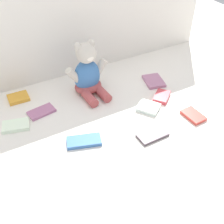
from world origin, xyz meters
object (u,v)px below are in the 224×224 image
book_case_3 (16,126)px  book_case_8 (153,135)px  teddy_bear (88,75)px  book_case_1 (193,116)px  book_case_5 (18,98)px  book_case_0 (84,141)px  book_case_6 (41,112)px  book_case_7 (154,81)px  book_case_2 (148,107)px  book_case_4 (162,97)px

book_case_3 → book_case_8: (0.49, -0.33, -0.00)m
teddy_bear → book_case_8: bearing=-79.2°
book_case_1 → book_case_5: size_ratio=1.08×
book_case_0 → book_case_6: bearing=-142.7°
book_case_6 → book_case_5: bearing=14.2°
book_case_3 → teddy_bear: bearing=117.7°
book_case_7 → book_case_3: bearing=14.0°
book_case_2 → book_case_8: (-0.09, -0.16, -0.00)m
teddy_bear → book_case_1: 0.53m
book_case_0 → book_case_3: bearing=-117.7°
book_case_2 → book_case_6: 0.49m
book_case_7 → book_case_1: bearing=102.6°
book_case_0 → book_case_8: bearing=86.9°
book_case_0 → book_case_5: size_ratio=1.44×
book_case_6 → book_case_8: same height
book_case_4 → book_case_7: book_case_4 is taller
book_case_1 → book_case_7: size_ratio=0.85×
book_case_3 → book_case_0: bearing=58.9°
book_case_4 → book_case_5: size_ratio=1.05×
book_case_2 → book_case_3: book_case_2 is taller
book_case_6 → book_case_0: bearing=-169.7°
book_case_5 → book_case_6: book_case_5 is taller
book_case_3 → book_case_5: same height
book_case_0 → book_case_7: size_ratio=1.14×
teddy_bear → book_case_1: teddy_bear is taller
book_case_7 → book_case_0: bearing=38.2°
book_case_2 → book_case_8: book_case_2 is taller
book_case_0 → book_case_3: (-0.22, 0.23, 0.00)m
book_case_0 → book_case_4: bearing=119.7°
teddy_bear → book_case_2: (0.18, -0.26, -0.09)m
book_case_4 → book_case_5: book_case_4 is taller
book_case_3 → book_case_4: (0.68, -0.14, 0.00)m
book_case_3 → book_case_8: 0.59m
book_case_0 → book_case_1: same height
book_case_0 → book_case_7: book_case_0 is taller
book_case_3 → book_case_4: bearing=93.6°
book_case_4 → book_case_7: 0.14m
book_case_1 → book_case_4: book_case_4 is taller
book_case_0 → book_case_4: book_case_4 is taller
book_case_0 → book_case_3: 0.32m
book_case_6 → book_case_7: 0.60m
book_case_2 → teddy_bear: bearing=89.9°
teddy_bear → book_case_5: teddy_bear is taller
book_case_8 → book_case_3: bearing=-125.0°
book_case_8 → book_case_2: bearing=150.5°
teddy_bear → book_case_4: (0.29, -0.22, -0.09)m
book_case_0 → book_case_8: 0.29m
teddy_bear → book_case_2: bearing=-57.0°
teddy_bear → book_case_7: teddy_bear is taller
book_case_1 → book_case_2: bearing=-47.3°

